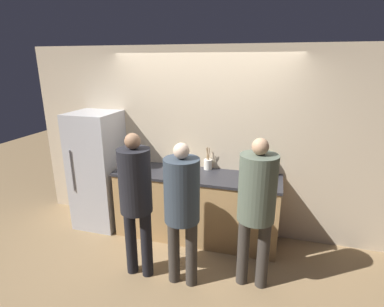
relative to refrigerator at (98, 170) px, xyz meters
The scene contains 13 objects.
ground_plane 1.76m from the refrigerator, 12.73° to the right, with size 14.00×14.00×0.00m, color #8C704C.
wall_back 1.60m from the refrigerator, 13.02° to the left, with size 5.20×0.06×2.60m.
counter 1.54m from the refrigerator, ahead, with size 2.24×0.66×0.95m.
refrigerator is the anchor object (origin of this frame).
person_left 1.41m from the refrigerator, 40.56° to the right, with size 0.35×0.35×1.69m.
person_center 1.84m from the refrigerator, 29.88° to the right, with size 0.37×0.37×1.63m.
person_right 2.46m from the refrigerator, 17.37° to the right, with size 0.39×0.39×1.68m.
fruit_bowl 1.24m from the refrigerator, ahead, with size 0.36×0.36×0.14m.
utensil_crock 1.63m from the refrigerator, ahead, with size 0.11×0.11×0.31m.
bottle_dark 0.62m from the refrigerator, 19.39° to the right, with size 0.05×0.05×0.26m.
bottle_red 2.27m from the refrigerator, ahead, with size 0.08×0.08×0.16m.
cup_yellow 2.21m from the refrigerator, ahead, with size 0.09×0.09×0.10m.
potted_plant 2.44m from the refrigerator, ahead, with size 0.17×0.17×0.27m.
Camera 1 is at (0.98, -3.26, 2.39)m, focal length 28.00 mm.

